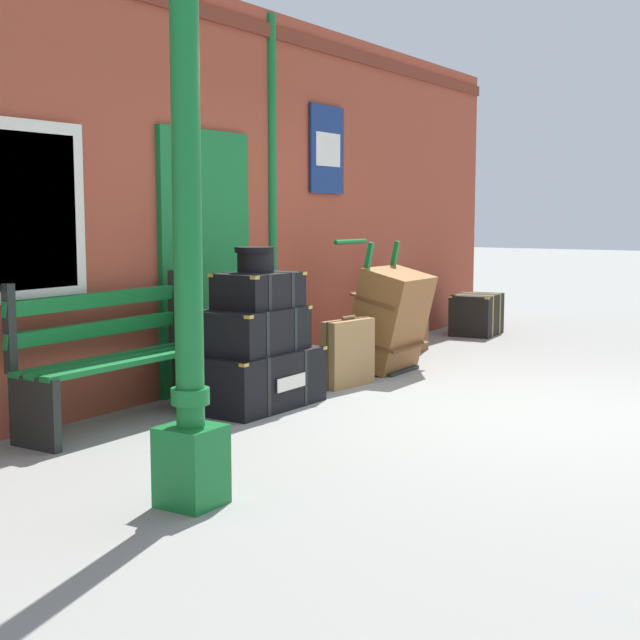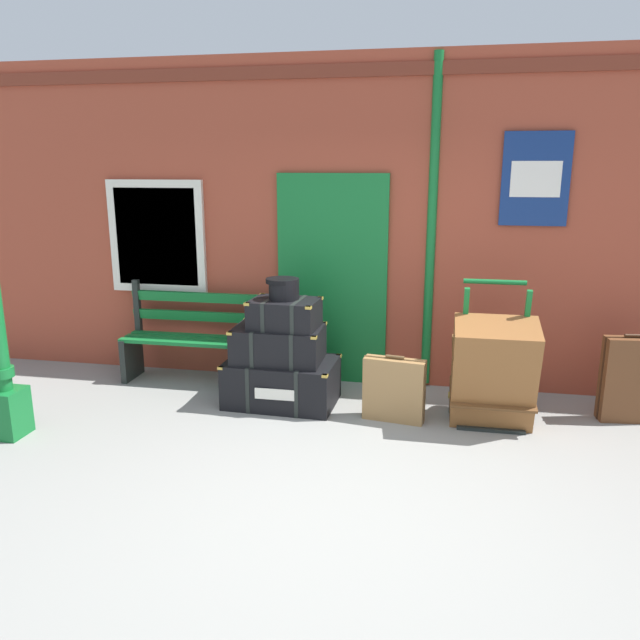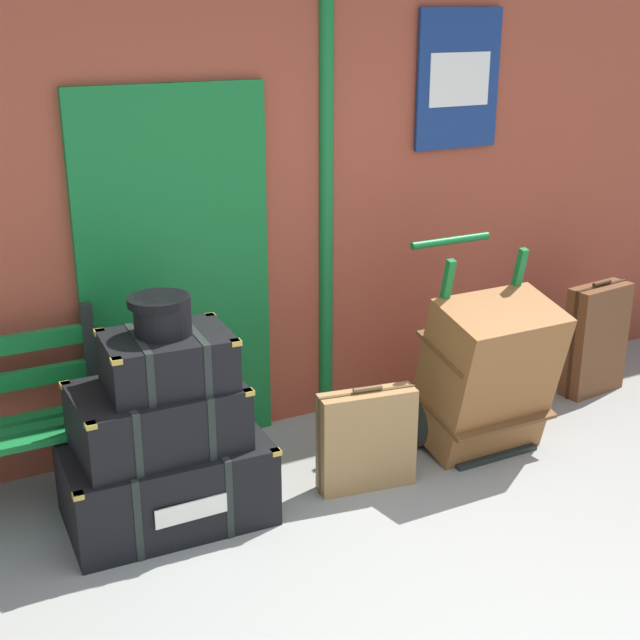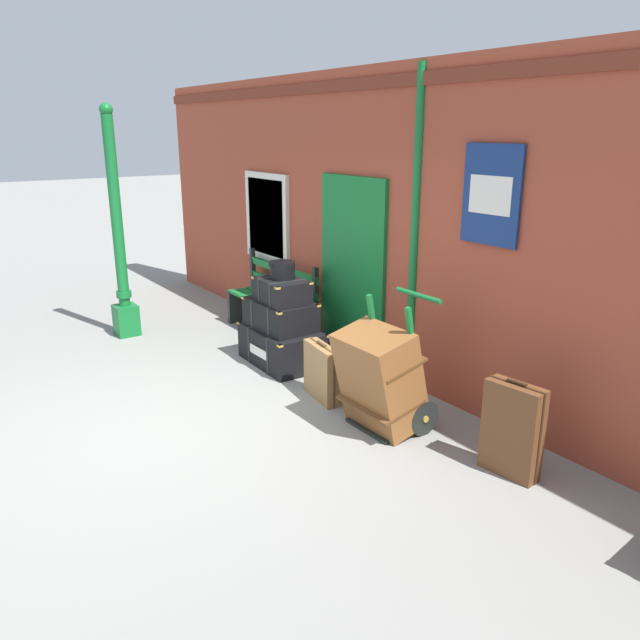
{
  "view_description": "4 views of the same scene",
  "coord_description": "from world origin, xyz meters",
  "px_view_note": "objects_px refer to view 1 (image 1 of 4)",
  "views": [
    {
      "loc": [
        -6.22,
        -2.27,
        1.44
      ],
      "look_at": [
        0.02,
        1.64,
        0.57
      ],
      "focal_mm": 51.16,
      "sensor_mm": 36.0,
      "label": 1
    },
    {
      "loc": [
        0.57,
        -3.59,
        2.18
      ],
      "look_at": [
        -0.43,
        1.65,
        0.84
      ],
      "focal_mm": 34.74,
      "sensor_mm": 36.0,
      "label": 2
    },
    {
      "loc": [
        -1.93,
        -2.13,
        2.49
      ],
      "look_at": [
        0.16,
        1.88,
        0.86
      ],
      "focal_mm": 49.46,
      "sensor_mm": 36.0,
      "label": 3
    },
    {
      "loc": [
        4.89,
        -1.8,
        2.59
      ],
      "look_at": [
        0.04,
        1.63,
        0.74
      ],
      "focal_mm": 34.82,
      "sensor_mm": 36.0,
      "label": 4
    }
  ],
  "objects_px": {
    "platform_bench": "(116,360)",
    "steamer_trunk_base": "(254,379)",
    "lamp_post": "(188,287)",
    "suitcase_charcoal": "(348,353)",
    "corner_trunk": "(477,314)",
    "suitcase_brown": "(414,316)",
    "large_brown_trunk": "(390,319)",
    "steamer_trunk_middle": "(252,330)",
    "porters_trolley": "(373,341)",
    "steamer_trunk_top": "(258,290)",
    "round_hatbox": "(255,258)"
  },
  "relations": [
    {
      "from": "steamer_trunk_base",
      "to": "steamer_trunk_top",
      "type": "bearing_deg",
      "value": -26.35
    },
    {
      "from": "large_brown_trunk",
      "to": "suitcase_brown",
      "type": "bearing_deg",
      "value": 16.04
    },
    {
      "from": "platform_bench",
      "to": "round_hatbox",
      "type": "bearing_deg",
      "value": -24.93
    },
    {
      "from": "lamp_post",
      "to": "large_brown_trunk",
      "type": "xyz_separation_m",
      "value": [
        3.93,
        0.96,
        -0.61
      ]
    },
    {
      "from": "lamp_post",
      "to": "porters_trolley",
      "type": "distance_m",
      "value": 4.17
    },
    {
      "from": "steamer_trunk_top",
      "to": "porters_trolley",
      "type": "height_order",
      "value": "porters_trolley"
    },
    {
      "from": "round_hatbox",
      "to": "corner_trunk",
      "type": "bearing_deg",
      "value": 1.96
    },
    {
      "from": "suitcase_brown",
      "to": "suitcase_charcoal",
      "type": "distance_m",
      "value": 2.03
    },
    {
      "from": "lamp_post",
      "to": "round_hatbox",
      "type": "height_order",
      "value": "lamp_post"
    },
    {
      "from": "steamer_trunk_middle",
      "to": "large_brown_trunk",
      "type": "relative_size",
      "value": 0.85
    },
    {
      "from": "steamer_trunk_base",
      "to": "suitcase_charcoal",
      "type": "height_order",
      "value": "suitcase_charcoal"
    },
    {
      "from": "steamer_trunk_base",
      "to": "steamer_trunk_middle",
      "type": "distance_m",
      "value": 0.37
    },
    {
      "from": "platform_bench",
      "to": "suitcase_brown",
      "type": "bearing_deg",
      "value": -4.0
    },
    {
      "from": "large_brown_trunk",
      "to": "suitcase_charcoal",
      "type": "xyz_separation_m",
      "value": [
        -0.82,
        -0.04,
        -0.2
      ]
    },
    {
      "from": "suitcase_brown",
      "to": "suitcase_charcoal",
      "type": "relative_size",
      "value": 1.32
    },
    {
      "from": "steamer_trunk_top",
      "to": "round_hatbox",
      "type": "bearing_deg",
      "value": 122.63
    },
    {
      "from": "suitcase_charcoal",
      "to": "porters_trolley",
      "type": "bearing_deg",
      "value": 14.71
    },
    {
      "from": "platform_bench",
      "to": "steamer_trunk_base",
      "type": "xyz_separation_m",
      "value": [
        0.96,
        -0.46,
        -0.23
      ]
    },
    {
      "from": "large_brown_trunk",
      "to": "corner_trunk",
      "type": "xyz_separation_m",
      "value": [
        2.82,
        0.32,
        -0.24
      ]
    },
    {
      "from": "steamer_trunk_base",
      "to": "lamp_post",
      "type": "bearing_deg",
      "value": -151.33
    },
    {
      "from": "suitcase_brown",
      "to": "corner_trunk",
      "type": "relative_size",
      "value": 1.08
    },
    {
      "from": "suitcase_brown",
      "to": "steamer_trunk_top",
      "type": "bearing_deg",
      "value": -176.27
    },
    {
      "from": "lamp_post",
      "to": "steamer_trunk_middle",
      "type": "distance_m",
      "value": 2.36
    },
    {
      "from": "round_hatbox",
      "to": "suitcase_brown",
      "type": "relative_size",
      "value": 0.38
    },
    {
      "from": "lamp_post",
      "to": "corner_trunk",
      "type": "distance_m",
      "value": 6.91
    },
    {
      "from": "platform_bench",
      "to": "lamp_post",
      "type": "bearing_deg",
      "value": -124.64
    },
    {
      "from": "steamer_trunk_middle",
      "to": "corner_trunk",
      "type": "bearing_deg",
      "value": 1.97
    },
    {
      "from": "round_hatbox",
      "to": "suitcase_charcoal",
      "type": "bearing_deg",
      "value": -10.94
    },
    {
      "from": "suitcase_brown",
      "to": "corner_trunk",
      "type": "bearing_deg",
      "value": -0.69
    },
    {
      "from": "steamer_trunk_middle",
      "to": "suitcase_brown",
      "type": "distance_m",
      "value": 3.08
    },
    {
      "from": "steamer_trunk_middle",
      "to": "platform_bench",
      "type": "bearing_deg",
      "value": 153.69
    },
    {
      "from": "platform_bench",
      "to": "steamer_trunk_base",
      "type": "bearing_deg",
      "value": -25.44
    },
    {
      "from": "porters_trolley",
      "to": "large_brown_trunk",
      "type": "relative_size",
      "value": 1.25
    },
    {
      "from": "steamer_trunk_base",
      "to": "large_brown_trunk",
      "type": "relative_size",
      "value": 1.08
    },
    {
      "from": "steamer_trunk_base",
      "to": "platform_bench",
      "type": "bearing_deg",
      "value": 154.56
    },
    {
      "from": "steamer_trunk_top",
      "to": "corner_trunk",
      "type": "height_order",
      "value": "steamer_trunk_top"
    },
    {
      "from": "steamer_trunk_middle",
      "to": "round_hatbox",
      "type": "xyz_separation_m",
      "value": [
        0.05,
        0.0,
        0.53
      ]
    },
    {
      "from": "lamp_post",
      "to": "large_brown_trunk",
      "type": "distance_m",
      "value": 4.09
    },
    {
      "from": "lamp_post",
      "to": "suitcase_brown",
      "type": "bearing_deg",
      "value": 14.25
    },
    {
      "from": "lamp_post",
      "to": "suitcase_charcoal",
      "type": "relative_size",
      "value": 4.8
    },
    {
      "from": "lamp_post",
      "to": "platform_bench",
      "type": "height_order",
      "value": "lamp_post"
    },
    {
      "from": "steamer_trunk_base",
      "to": "steamer_trunk_middle",
      "type": "relative_size",
      "value": 1.27
    },
    {
      "from": "steamer_trunk_top",
      "to": "round_hatbox",
      "type": "xyz_separation_m",
      "value": [
        -0.01,
        0.02,
        0.24
      ]
    },
    {
      "from": "porters_trolley",
      "to": "corner_trunk",
      "type": "relative_size",
      "value": 1.63
    },
    {
      "from": "steamer_trunk_middle",
      "to": "corner_trunk",
      "type": "distance_m",
      "value": 4.74
    },
    {
      "from": "suitcase_brown",
      "to": "large_brown_trunk",
      "type": "bearing_deg",
      "value": -163.96
    },
    {
      "from": "steamer_trunk_middle",
      "to": "large_brown_trunk",
      "type": "distance_m",
      "value": 1.91
    },
    {
      "from": "suitcase_charcoal",
      "to": "steamer_trunk_middle",
      "type": "bearing_deg",
      "value": 169.72
    },
    {
      "from": "large_brown_trunk",
      "to": "suitcase_charcoal",
      "type": "height_order",
      "value": "large_brown_trunk"
    },
    {
      "from": "steamer_trunk_middle",
      "to": "steamer_trunk_top",
      "type": "relative_size",
      "value": 1.28
    }
  ]
}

